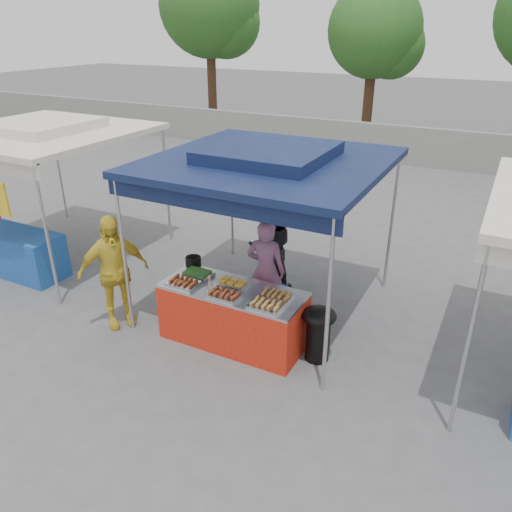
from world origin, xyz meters
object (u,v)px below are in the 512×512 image
at_px(vendor_woman, 266,271).
at_px(helper_man, 271,248).
at_px(wok_burner, 318,329).
at_px(customer_person, 114,272).
at_px(cooking_pot, 193,261).
at_px(vendor_table, 233,315).

distance_m(vendor_woman, helper_man, 0.90).
distance_m(wok_burner, helper_man, 2.06).
xyz_separation_m(wok_burner, vendor_woman, (-1.08, 0.62, 0.34)).
relative_size(vendor_woman, customer_person, 0.93).
distance_m(cooking_pot, customer_person, 1.16).
relative_size(helper_man, customer_person, 0.89).
height_order(cooking_pot, customer_person, customer_person).
bearing_deg(helper_man, vendor_table, 68.75).
distance_m(helper_man, customer_person, 2.54).
bearing_deg(vendor_table, wok_burner, 7.75).
bearing_deg(helper_man, wok_burner, 105.47).
relative_size(wok_burner, helper_man, 0.51).
height_order(wok_burner, customer_person, customer_person).
bearing_deg(vendor_table, cooking_pot, 157.62).
bearing_deg(customer_person, vendor_woman, -22.27).
height_order(vendor_woman, customer_person, customer_person).
distance_m(wok_burner, customer_person, 3.04).
bearing_deg(vendor_woman, vendor_table, 72.28).
distance_m(vendor_table, helper_man, 1.67).
distance_m(cooking_pot, wok_burner, 2.14).
height_order(vendor_table, wok_burner, vendor_table).
xyz_separation_m(vendor_woman, customer_person, (-1.88, -1.16, 0.06)).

